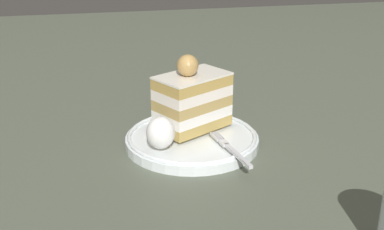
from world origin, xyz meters
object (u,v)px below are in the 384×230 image
dessert_plate (192,139)px  fork (230,149)px  whipped_cream_dollop (161,133)px  cake_slice (192,99)px

dessert_plate → fork: 0.08m
dessert_plate → whipped_cream_dollop: 0.07m
whipped_cream_dollop → fork: bearing=72.8°
cake_slice → fork: size_ratio=1.12×
dessert_plate → fork: bearing=30.0°
dessert_plate → whipped_cream_dollop: bearing=-53.8°
dessert_plate → fork: (0.07, 0.04, 0.01)m
cake_slice → fork: (0.09, 0.03, -0.04)m
whipped_cream_dollop → fork: (0.03, 0.09, -0.02)m
dessert_plate → cake_slice: cake_slice is taller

